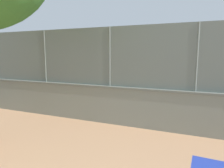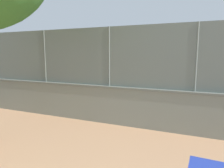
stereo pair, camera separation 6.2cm
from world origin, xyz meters
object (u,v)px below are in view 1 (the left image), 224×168
object	(u,v)px
player_at_service_line	(149,75)
player_foreground_swinging	(44,84)
player_baseline_waiting	(140,94)
sports_ball	(138,70)

from	to	relation	value
player_at_service_line	player_foreground_swinging	xyz separation A→B (m)	(4.44, 8.55, 0.02)
player_baseline_waiting	sports_ball	distance (m)	8.46
player_foreground_swinging	player_baseline_waiting	xyz separation A→B (m)	(-6.08, 0.06, -0.10)
sports_ball	player_foreground_swinging	bearing A→B (deg)	66.09
player_at_service_line	player_baseline_waiting	bearing A→B (deg)	100.76
player_baseline_waiting	sports_ball	world-z (taller)	player_baseline_waiting
player_foreground_swinging	player_baseline_waiting	distance (m)	6.08
player_baseline_waiting	sports_ball	size ratio (longest dim) A/B	9.26
player_foreground_swinging	player_baseline_waiting	bearing A→B (deg)	179.42
player_at_service_line	player_baseline_waiting	size ratio (longest dim) A/B	1.08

